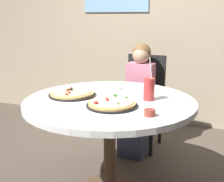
{
  "coord_description": "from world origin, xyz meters",
  "views": [
    {
      "loc": [
        0.72,
        -1.9,
        1.32
      ],
      "look_at": [
        0.0,
        0.05,
        0.8
      ],
      "focal_mm": 47.0,
      "sensor_mm": 36.0,
      "label": 1
    }
  ],
  "objects_px": {
    "pizza_veggie": "(72,93)",
    "plate_small": "(112,88)",
    "pizza_cheese": "(112,104)",
    "sauce_bowl": "(150,113)",
    "diner_child": "(138,105)",
    "dining_table": "(110,112)",
    "soda_cup": "(149,89)",
    "chair_wooden": "(143,96)"
  },
  "relations": [
    {
      "from": "dining_table",
      "to": "plate_small",
      "type": "distance_m",
      "value": 0.34
    },
    {
      "from": "chair_wooden",
      "to": "soda_cup",
      "type": "height_order",
      "value": "soda_cup"
    },
    {
      "from": "soda_cup",
      "to": "pizza_veggie",
      "type": "bearing_deg",
      "value": -172.09
    },
    {
      "from": "pizza_veggie",
      "to": "diner_child",
      "type": "bearing_deg",
      "value": 69.43
    },
    {
      "from": "pizza_cheese",
      "to": "soda_cup",
      "type": "xyz_separation_m",
      "value": [
        0.19,
        0.23,
        0.06
      ]
    },
    {
      "from": "pizza_cheese",
      "to": "sauce_bowl",
      "type": "height_order",
      "value": "pizza_cheese"
    },
    {
      "from": "dining_table",
      "to": "diner_child",
      "type": "xyz_separation_m",
      "value": [
        -0.0,
        0.79,
        -0.17
      ]
    },
    {
      "from": "dining_table",
      "to": "soda_cup",
      "type": "distance_m",
      "value": 0.33
    },
    {
      "from": "diner_child",
      "to": "plate_small",
      "type": "distance_m",
      "value": 0.56
    },
    {
      "from": "chair_wooden",
      "to": "pizza_veggie",
      "type": "xyz_separation_m",
      "value": [
        -0.31,
        -0.98,
        0.24
      ]
    },
    {
      "from": "dining_table",
      "to": "pizza_cheese",
      "type": "height_order",
      "value": "pizza_cheese"
    },
    {
      "from": "pizza_cheese",
      "to": "soda_cup",
      "type": "bearing_deg",
      "value": 49.92
    },
    {
      "from": "dining_table",
      "to": "soda_cup",
      "type": "bearing_deg",
      "value": 16.32
    },
    {
      "from": "diner_child",
      "to": "plate_small",
      "type": "height_order",
      "value": "diner_child"
    },
    {
      "from": "sauce_bowl",
      "to": "plate_small",
      "type": "height_order",
      "value": "sauce_bowl"
    },
    {
      "from": "diner_child",
      "to": "soda_cup",
      "type": "xyz_separation_m",
      "value": [
        0.27,
        -0.71,
        0.35
      ]
    },
    {
      "from": "pizza_veggie",
      "to": "soda_cup",
      "type": "bearing_deg",
      "value": 7.91
    },
    {
      "from": "pizza_veggie",
      "to": "sauce_bowl",
      "type": "xyz_separation_m",
      "value": [
        0.66,
        -0.26,
        0.0
      ]
    },
    {
      "from": "chair_wooden",
      "to": "diner_child",
      "type": "xyz_separation_m",
      "value": [
        -0.01,
        -0.18,
        -0.05
      ]
    },
    {
      "from": "pizza_veggie",
      "to": "pizza_cheese",
      "type": "relative_size",
      "value": 1.03
    },
    {
      "from": "plate_small",
      "to": "sauce_bowl",
      "type": "bearing_deg",
      "value": -51.37
    },
    {
      "from": "pizza_cheese",
      "to": "sauce_bowl",
      "type": "bearing_deg",
      "value": -20.86
    },
    {
      "from": "soda_cup",
      "to": "chair_wooden",
      "type": "bearing_deg",
      "value": 106.42
    },
    {
      "from": "pizza_veggie",
      "to": "dining_table",
      "type": "bearing_deg",
      "value": 0.1
    },
    {
      "from": "pizza_veggie",
      "to": "plate_small",
      "type": "bearing_deg",
      "value": 57.42
    },
    {
      "from": "soda_cup",
      "to": "dining_table",
      "type": "bearing_deg",
      "value": -163.68
    },
    {
      "from": "dining_table",
      "to": "diner_child",
      "type": "distance_m",
      "value": 0.81
    },
    {
      "from": "chair_wooden",
      "to": "soda_cup",
      "type": "xyz_separation_m",
      "value": [
        0.26,
        -0.9,
        0.3
      ]
    },
    {
      "from": "pizza_veggie",
      "to": "soda_cup",
      "type": "height_order",
      "value": "soda_cup"
    },
    {
      "from": "plate_small",
      "to": "pizza_veggie",
      "type": "bearing_deg",
      "value": -122.58
    },
    {
      "from": "sauce_bowl",
      "to": "plate_small",
      "type": "xyz_separation_m",
      "value": [
        -0.46,
        0.57,
        -0.02
      ]
    },
    {
      "from": "plate_small",
      "to": "diner_child",
      "type": "bearing_deg",
      "value": 78.55
    },
    {
      "from": "pizza_veggie",
      "to": "pizza_cheese",
      "type": "xyz_separation_m",
      "value": [
        0.38,
        -0.15,
        -0.0
      ]
    },
    {
      "from": "dining_table",
      "to": "sauce_bowl",
      "type": "bearing_deg",
      "value": -36.06
    },
    {
      "from": "diner_child",
      "to": "soda_cup",
      "type": "distance_m",
      "value": 0.84
    },
    {
      "from": "chair_wooden",
      "to": "pizza_cheese",
      "type": "distance_m",
      "value": 1.15
    },
    {
      "from": "chair_wooden",
      "to": "diner_child",
      "type": "bearing_deg",
      "value": -93.08
    },
    {
      "from": "dining_table",
      "to": "pizza_cheese",
      "type": "bearing_deg",
      "value": -63.78
    },
    {
      "from": "dining_table",
      "to": "pizza_veggie",
      "type": "xyz_separation_m",
      "value": [
        -0.3,
        -0.0,
        0.11
      ]
    },
    {
      "from": "chair_wooden",
      "to": "plate_small",
      "type": "xyz_separation_m",
      "value": [
        -0.11,
        -0.66,
        0.22
      ]
    },
    {
      "from": "pizza_cheese",
      "to": "plate_small",
      "type": "distance_m",
      "value": 0.5
    },
    {
      "from": "chair_wooden",
      "to": "pizza_cheese",
      "type": "xyz_separation_m",
      "value": [
        0.07,
        -1.13,
        0.24
      ]
    }
  ]
}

